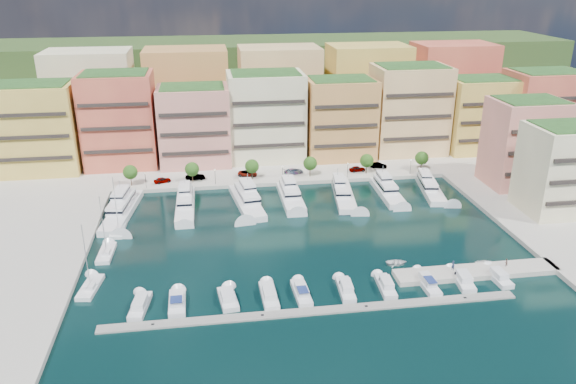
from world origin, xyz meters
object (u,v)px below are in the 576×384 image
lamppost_4 (411,164)px  car_4 (357,169)px  cruiser_6 (386,286)px  sailboat_1 (106,254)px  cruiser_1 (177,303)px  tender_0 (397,263)px  tree_4 (367,161)px  tree_0 (130,172)px  yacht_4 (343,194)px  cruiser_7 (427,283)px  cruiser_2 (228,299)px  yacht_2 (247,199)px  cruiser_0 (140,306)px  cruiser_8 (463,280)px  person_0 (453,265)px  yacht_5 (387,190)px  tree_2 (252,166)px  cruiser_9 (498,277)px  cruiser_4 (301,293)px  car_1 (195,177)px  lamppost_2 (282,171)px  cruiser_5 (346,289)px  car_3 (294,171)px  yacht_1 (185,203)px  yacht_3 (290,195)px  tree_3 (310,163)px  car_2 (248,173)px  tender_2 (486,263)px  tree_5 (422,158)px  lamppost_1 (215,174)px  cruiser_3 (269,296)px  yacht_0 (122,208)px  lamppost_3 (348,168)px  yacht_6 (430,187)px  car_5 (379,165)px  person_1 (506,262)px  lamppost_0 (145,178)px  sailboat_2 (118,230)px

lamppost_4 → car_4: size_ratio=0.93×
cruiser_6 → sailboat_1: 56.42m
cruiser_1 → tender_0: bearing=11.3°
tree_4 → cruiser_6: 59.63m
tree_0 → lamppost_4: (76.00, -2.30, -0.92)m
yacht_4 → cruiser_7: 44.37m
cruiser_2 → tender_0: size_ratio=1.82×
yacht_2 → cruiser_6: 48.77m
yacht_2 → cruiser_0: yacht_2 is taller
cruiser_8 → person_0: 3.51m
lamppost_4 → yacht_5: (-10.27, -11.02, -2.62)m
tree_2 → cruiser_9: (41.01, -58.08, -4.20)m
cruiser_4 → car_1: (-18.94, 60.09, 1.29)m
lamppost_2 → cruiser_6: lamppost_2 is taller
cruiser_5 → car_4: bearing=73.1°
cruiser_1 → car_3: bearing=63.7°
cruiser_2 → person_0: person_0 is taller
yacht_2 → tender_0: (26.83, -35.12, -0.78)m
yacht_1 → yacht_2: size_ratio=0.96×
yacht_3 → car_1: (-23.82, 15.09, 0.65)m
tree_2 → tree_4: (32.00, 0.00, 0.00)m
tree_3 → cruiser_5: tree_3 is taller
lamppost_2 → cruiser_7: size_ratio=0.46×
cruiser_0 → lamppost_2: bearing=59.8°
lamppost_4 → car_2: (-45.02, 5.16, -2.09)m
cruiser_8 → sailboat_1: bearing=162.7°
yacht_2 → car_1: bearing=127.5°
tree_2 → tender_2: bearing=-51.7°
car_4 → cruiser_4: bearing=152.0°
cruiser_7 → cruiser_2: bearing=179.9°
tree_5 → lamppost_1: size_ratio=1.35×
tree_0 → cruiser_3: tree_0 is taller
cruiser_0 → cruiser_6: bearing=0.0°
cruiser_5 → tender_2: bearing=10.6°
yacht_0 → car_1: yacht_0 is taller
lamppost_1 → lamppost_3: 36.00m
cruiser_8 → cruiser_3: bearing=-180.0°
yacht_5 → cruiser_9: 45.36m
yacht_6 → car_5: size_ratio=4.20×
tree_0 → cruiser_6: 77.54m
cruiser_9 → cruiser_7: bearing=-179.8°
yacht_6 → cruiser_5: size_ratio=2.41×
cruiser_3 → person_1: person_1 is taller
tree_4 → lamppost_0: tree_4 is taller
yacht_2 → sailboat_2: bearing=-158.4°
yacht_1 → yacht_5: (51.44, 1.09, 0.12)m
car_4 → person_1: 58.77m
tree_3 → cruiser_8: bearing=-72.7°
lamppost_4 → car_5: lamppost_4 is taller
lamppost_0 → cruiser_3: (25.78, -55.80, -3.28)m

